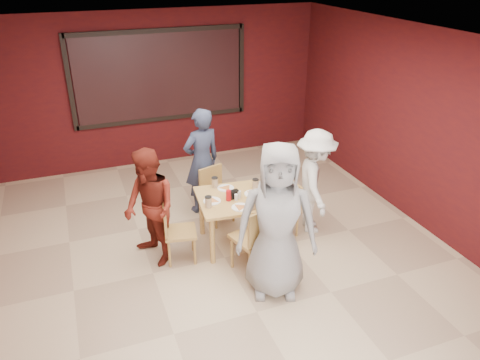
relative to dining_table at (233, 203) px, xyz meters
name	(u,v)px	position (x,y,z in m)	size (l,w,h in m)	color
floor	(225,257)	(-0.22, -0.28, -0.64)	(7.00, 7.00, 0.00)	#C9B18B
window_blinds	(161,76)	(-0.22, 3.17, 1.01)	(3.00, 0.02, 1.50)	black
dining_table	(233,203)	(0.00, 0.00, 0.00)	(1.00, 1.00, 0.87)	tan
chair_front	(257,236)	(0.05, -0.72, -0.10)	(0.57, 0.57, 0.96)	#B28845
chair_back	(215,191)	(-0.01, 0.74, -0.17)	(0.50, 0.50, 0.83)	#B28845
chair_left	(175,229)	(-0.83, -0.08, -0.17)	(0.47, 0.47, 0.83)	#B28845
chair_right	(287,206)	(0.81, -0.01, -0.19)	(0.42, 0.42, 0.79)	#B28845
diner_front	(277,222)	(0.13, -1.09, 0.31)	(0.92, 0.60, 1.89)	gray
diner_back	(202,161)	(-0.10, 1.09, 0.19)	(0.60, 0.39, 1.65)	#313B58
diner_left	(150,208)	(-1.10, 0.02, 0.14)	(0.75, 0.59, 1.55)	maroon
diner_right	(315,182)	(1.22, -0.03, 0.12)	(0.98, 0.56, 1.52)	white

